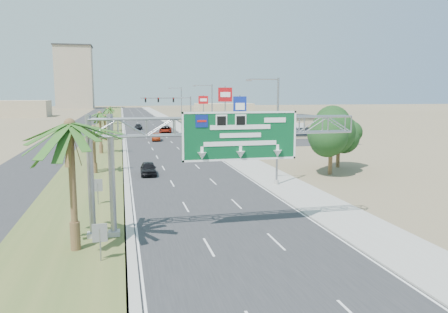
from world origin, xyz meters
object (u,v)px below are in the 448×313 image
store_building (269,127)px  car_mid_lane (156,137)px  pole_sign_red_far (203,103)px  sign_gantry (214,135)px  car_far (138,127)px  pole_sign_blue (240,109)px  pole_sign_red_near (225,98)px  car_right_lane (165,130)px  signal_mast (181,112)px  car_left_lane (148,169)px  palm_near (70,125)px

store_building → car_mid_lane: (-22.49, -2.01, -1.29)m
pole_sign_red_far → sign_gantry: bearing=-100.0°
car_far → pole_sign_blue: (13.64, -41.88, 5.63)m
pole_sign_red_near → car_right_lane: bearing=112.4°
car_mid_lane → car_far: (-2.22, 25.72, -0.08)m
car_right_lane → pole_sign_blue: bearing=-68.2°
sign_gantry → car_mid_lane: sign_gantry is taller
car_mid_lane → car_right_lane: 14.04m
pole_sign_red_far → signal_mast: bearing=-123.5°
pole_sign_blue → store_building: bearing=58.7°
car_left_lane → pole_sign_blue: bearing=51.6°
car_left_lane → car_far: size_ratio=0.93×
car_mid_lane → pole_sign_red_near: pole_sign_red_near is taller
store_building → pole_sign_blue: bearing=-121.3°
pole_sign_red_far → pole_sign_blue: bearing=-91.2°
car_right_lane → store_building: bearing=-24.8°
pole_sign_blue → pole_sign_red_far: (0.70, 33.90, 0.24)m
car_left_lane → pole_sign_blue: (14.88, 17.86, 5.57)m
sign_gantry → pole_sign_red_far: size_ratio=2.03×
car_left_lane → car_far: (1.24, 59.73, -0.06)m
sign_gantry → car_left_lane: (-2.89, 20.05, -5.36)m
car_left_lane → sign_gantry: bearing=-80.4°
sign_gantry → store_building: 60.77m
signal_mast → store_building: (16.83, -5.97, -2.85)m
car_right_lane → pole_sign_red_near: pole_sign_red_near is taller
signal_mast → store_building: size_ratio=0.57×
car_left_lane → car_right_lane: bearing=83.6°
car_far → car_right_lane: bearing=-59.3°
sign_gantry → car_mid_lane: 54.33m
car_right_lane → car_far: (-5.28, 12.02, -0.15)m
sign_gantry → pole_sign_blue: 39.76m
signal_mast → car_left_lane: size_ratio=2.52×
car_left_lane → car_far: bearing=90.2°
car_right_lane → pole_sign_blue: (8.36, -29.86, 5.48)m
palm_near → car_right_lane: palm_near is taller
car_mid_lane → pole_sign_red_far: size_ratio=0.52×
car_right_lane → car_mid_lane: bearing=-96.4°
store_building → pole_sign_red_far: size_ratio=2.18×
store_building → car_right_lane: (-19.43, 11.69, -1.22)m
palm_near → car_mid_lane: palm_near is taller
car_mid_lane → sign_gantry: bearing=-86.6°
palm_near → car_left_lane: palm_near is taller
sign_gantry → signal_mast: 62.37m
pole_sign_blue → pole_sign_red_near: bearing=90.0°
car_far → pole_sign_blue: 44.40m
palm_near → car_far: size_ratio=1.91×
sign_gantry → pole_sign_blue: (12.00, 37.91, 0.20)m
palm_near → car_far: bearing=85.5°
car_mid_lane → car_far: car_mid_lane is taller
car_mid_lane → pole_sign_blue: bearing=-50.7°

